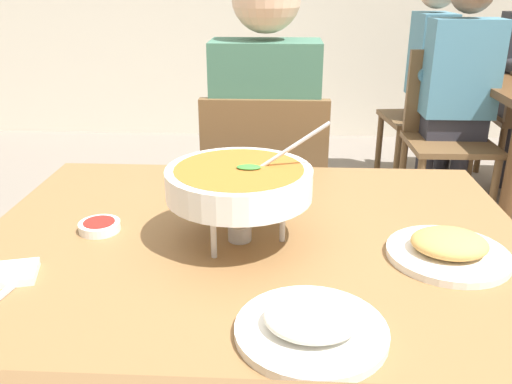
{
  "coord_description": "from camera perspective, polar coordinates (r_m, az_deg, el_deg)",
  "views": [
    {
      "loc": [
        0.06,
        -1.01,
        1.25
      ],
      "look_at": [
        0.0,
        0.15,
        0.79
      ],
      "focal_mm": 37.45,
      "sensor_mm": 36.0,
      "label": 1
    }
  ],
  "objects": [
    {
      "name": "patron_bg_middle",
      "position": [
        3.09,
        20.74,
        10.97
      ],
      "size": [
        0.4,
        0.45,
        1.31
      ],
      "color": "#2D2D38",
      "rests_on": "ground_plane"
    },
    {
      "name": "spoon_utensil",
      "position": [
        1.05,
        -25.17,
        -9.59
      ],
      "size": [
        0.04,
        0.17,
        0.01
      ],
      "primitive_type": "cube",
      "rotation": [
        0.0,
        0.0,
        -0.17
      ],
      "color": "silver",
      "rests_on": "dining_table_main"
    },
    {
      "name": "chair_bg_left",
      "position": [
        3.56,
        18.71,
        8.61
      ],
      "size": [
        0.49,
        0.49,
        0.9
      ],
      "color": "brown",
      "rests_on": "ground_plane"
    },
    {
      "name": "appetizer_plate",
      "position": [
        1.13,
        19.88,
        -5.72
      ],
      "size": [
        0.24,
        0.24,
        0.06
      ],
      "color": "white",
      "rests_on": "dining_table_main"
    },
    {
      "name": "rice_plate",
      "position": [
        0.85,
        5.94,
        -13.83
      ],
      "size": [
        0.24,
        0.24,
        0.06
      ],
      "color": "white",
      "rests_on": "dining_table_main"
    },
    {
      "name": "chair_diner_main",
      "position": [
        1.93,
        0.95,
        -0.86
      ],
      "size": [
        0.44,
        0.44,
        0.9
      ],
      "color": "brown",
      "rests_on": "ground_plane"
    },
    {
      "name": "chair_bg_middle",
      "position": [
        3.1,
        19.71,
        6.65
      ],
      "size": [
        0.45,
        0.45,
        0.9
      ],
      "color": "brown",
      "rests_on": "ground_plane"
    },
    {
      "name": "diner_main",
      "position": [
        1.88,
        1.03,
        6.17
      ],
      "size": [
        0.4,
        0.45,
        1.31
      ],
      "color": "#2D2D38",
      "rests_on": "ground_plane"
    },
    {
      "name": "dining_table_main",
      "position": [
        1.19,
        -0.38,
        -9.66
      ],
      "size": [
        1.19,
        0.96,
        0.74
      ],
      "color": "brown",
      "rests_on": "ground_plane"
    },
    {
      "name": "patron_bg_left",
      "position": [
        3.51,
        18.63,
        12.39
      ],
      "size": [
        0.45,
        0.4,
        1.31
      ],
      "color": "#2D2D38",
      "rests_on": "ground_plane"
    },
    {
      "name": "napkin_folded",
      "position": [
        1.1,
        -25.44,
        -7.96
      ],
      "size": [
        0.14,
        0.11,
        0.02
      ],
      "primitive_type": "cube",
      "rotation": [
        0.0,
        0.0,
        0.28
      ],
      "color": "white",
      "rests_on": "dining_table_main"
    },
    {
      "name": "sauce_dish",
      "position": [
        1.22,
        -16.37,
        -3.5
      ],
      "size": [
        0.09,
        0.09,
        0.02
      ],
      "color": "white",
      "rests_on": "dining_table_main"
    },
    {
      "name": "curry_bowl",
      "position": [
        1.09,
        -1.81,
        0.96
      ],
      "size": [
        0.33,
        0.3,
        0.26
      ],
      "color": "silver",
      "rests_on": "dining_table_main"
    }
  ]
}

